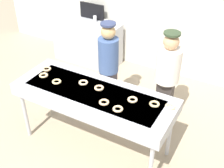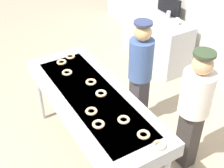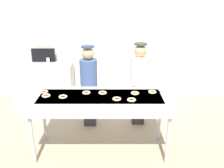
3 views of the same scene
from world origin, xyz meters
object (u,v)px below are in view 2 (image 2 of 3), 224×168
at_px(plain_donut_5, 91,82).
at_px(worker_assistant, 194,105).
at_px(fryer_conveyor, 93,102).
at_px(prep_counter, 156,39).
at_px(plain_donut_9, 159,145).
at_px(paper_cup_0, 168,14).
at_px(plain_donut_1, 62,62).
at_px(plain_donut_0, 91,111).
at_px(menu_display, 169,5).
at_px(plain_donut_3, 101,93).
at_px(plain_donut_2, 67,72).
at_px(plain_donut_6, 70,56).
at_px(worker_baker, 140,70).
at_px(plain_donut_8, 98,124).
at_px(plain_donut_4, 124,120).
at_px(paper_cup_1, 177,22).
at_px(plain_donut_7, 144,135).

height_order(plain_donut_5, worker_assistant, worker_assistant).
relative_size(fryer_conveyor, prep_counter, 1.54).
xyz_separation_m(plain_donut_9, paper_cup_0, (-2.41, 2.08, -0.03)).
xyz_separation_m(fryer_conveyor, plain_donut_1, (-0.84, -0.02, 0.10)).
bearing_deg(plain_donut_0, menu_display, 125.12).
height_order(plain_donut_3, plain_donut_9, same).
xyz_separation_m(plain_donut_5, paper_cup_0, (-1.15, 2.16, -0.03)).
xyz_separation_m(plain_donut_0, plain_donut_2, (-0.83, 0.08, 0.00)).
bearing_deg(plain_donut_6, plain_donut_5, -3.13).
height_order(plain_donut_1, prep_counter, plain_donut_1).
relative_size(plain_donut_3, worker_baker, 0.08).
distance_m(prep_counter, paper_cup_0, 0.55).
bearing_deg(paper_cup_0, plain_donut_8, -52.79).
height_order(plain_donut_4, plain_donut_9, same).
xyz_separation_m(plain_donut_1, paper_cup_1, (-0.23, 2.22, -0.03)).
distance_m(fryer_conveyor, plain_donut_9, 1.04).
distance_m(plain_donut_0, paper_cup_0, 2.91).
bearing_deg(plain_donut_3, plain_donut_1, -172.14).
bearing_deg(worker_assistant, plain_donut_2, 48.11).
relative_size(plain_donut_8, worker_baker, 0.08).
xyz_separation_m(plain_donut_4, plain_donut_5, (-0.78, 0.02, 0.00)).
xyz_separation_m(plain_donut_4, menu_display, (-2.06, 2.29, 0.08)).
bearing_deg(plain_donut_0, plain_donut_7, 25.87).
bearing_deg(plain_donut_8, worker_baker, 124.93).
bearing_deg(plain_donut_5, plain_donut_1, -168.46).
xyz_separation_m(plain_donut_8, worker_baker, (-0.73, 1.05, -0.10)).
height_order(plain_donut_0, worker_baker, worker_baker).
relative_size(plain_donut_1, menu_display, 0.23).
xyz_separation_m(plain_donut_2, paper_cup_0, (-0.81, 2.33, -0.03)).
height_order(plain_donut_5, paper_cup_0, paper_cup_0).
distance_m(plain_donut_3, plain_donut_9, 0.99).
distance_m(prep_counter, menu_display, 0.67).
height_order(plain_donut_3, paper_cup_1, paper_cup_1).
xyz_separation_m(plain_donut_0, plain_donut_9, (0.77, 0.33, 0.00)).
height_order(plain_donut_8, menu_display, menu_display).
height_order(plain_donut_8, plain_donut_9, same).
relative_size(plain_donut_0, plain_donut_6, 1.00).
bearing_deg(menu_display, plain_donut_4, -47.95).
bearing_deg(plain_donut_2, worker_baker, 71.48).
height_order(plain_donut_3, plain_donut_4, same).
distance_m(worker_assistant, paper_cup_0, 2.48).
height_order(worker_baker, menu_display, worker_baker).
distance_m(plain_donut_4, paper_cup_0, 2.91).
bearing_deg(plain_donut_8, plain_donut_5, 158.13).
distance_m(plain_donut_1, worker_baker, 1.07).
bearing_deg(plain_donut_2, plain_donut_3, 14.89).
distance_m(plain_donut_8, paper_cup_1, 2.84).
bearing_deg(worker_baker, plain_donut_8, 134.94).
xyz_separation_m(plain_donut_2, worker_baker, (0.31, 0.93, -0.10)).
bearing_deg(paper_cup_0, plain_donut_0, -55.82).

